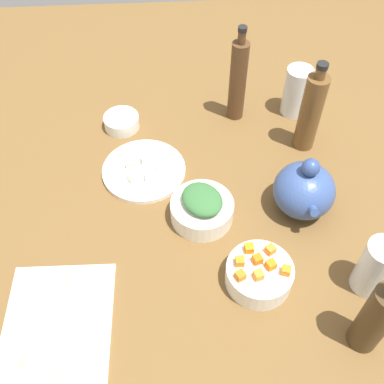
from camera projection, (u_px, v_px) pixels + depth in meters
tabletop at (192, 209)px, 112.22cm from camera, size 190.00×190.00×3.00cm
cutting_board at (57, 332)px, 90.67cm from camera, size 29.47×21.85×1.00cm
plate_tofu at (144, 170)px, 117.33cm from camera, size 20.99×20.99×1.20cm
bowl_greens at (202, 210)px, 106.90cm from camera, size 14.54×14.54×5.10cm
bowl_carrots at (259, 275)px, 96.32cm from camera, size 13.95×13.95×5.13cm
bowl_small_side at (122, 122)px, 127.07cm from camera, size 9.56×9.56×3.55cm
teapot at (304, 190)px, 105.72cm from camera, size 15.97×14.11×16.04cm
bottle_0 at (311, 112)px, 115.44cm from camera, size 5.54×5.54×25.45cm
bottle_1 at (376, 318)px, 82.55cm from camera, size 5.70×5.70×23.56cm
bottle_2 at (238, 80)px, 122.10cm from camera, size 4.51×4.51×27.57cm
drinking_glass_0 at (376, 267)px, 92.48cm from camera, size 7.11×7.11×13.78cm
drinking_glass_1 at (296, 91)px, 127.10cm from camera, size 7.12×7.12×14.07cm
carrot_cube_0 at (259, 275)px, 92.34cm from camera, size 2.24×2.24×1.80cm
carrot_cube_1 at (240, 261)px, 94.33cm from camera, size 1.80×1.80×1.80cm
carrot_cube_2 at (270, 250)px, 96.10cm from camera, size 2.47×2.47×1.80cm
carrot_cube_3 at (257, 259)px, 94.65cm from camera, size 2.28×2.28×1.80cm
carrot_cube_4 at (286, 271)px, 92.98cm from camera, size 2.29×2.29×1.80cm
carrot_cube_5 at (271, 265)px, 93.82cm from camera, size 2.34×2.34×1.80cm
carrot_cube_6 at (249, 248)px, 96.30cm from camera, size 1.86×1.86×1.80cm
carrot_cube_7 at (240, 276)px, 92.28cm from camera, size 2.40×2.40×1.80cm
chopped_greens_mound at (202, 199)px, 103.74cm from camera, size 13.26×12.65×3.08cm
tofu_cube_0 at (150, 176)px, 113.89cm from camera, size 2.23×2.23×2.20cm
tofu_cube_1 at (146, 159)px, 117.49cm from camera, size 2.45×2.45×2.20cm
tofu_cube_2 at (131, 163)px, 116.58cm from camera, size 2.68×2.68×2.20cm
tofu_cube_3 at (133, 177)px, 113.74cm from camera, size 3.09×3.09×2.20cm
tofu_cube_4 at (161, 167)px, 115.74cm from camera, size 2.79×2.79×2.20cm
dumpling_0 at (55, 324)px, 89.96cm from camera, size 6.54×6.62×2.30cm
dumpling_1 at (85, 304)px, 92.54cm from camera, size 6.66×6.69×2.33cm
dumpling_2 at (57, 371)px, 83.86cm from camera, size 5.67×5.79×3.16cm
dumpling_3 at (73, 282)px, 95.55cm from camera, size 6.22×6.19×2.66cm
dumpling_4 at (35, 289)px, 94.84cm from camera, size 5.25×5.80×2.01cm
dumpling_5 at (28, 366)px, 84.63cm from camera, size 6.52×6.80×2.72cm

